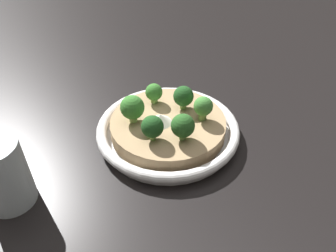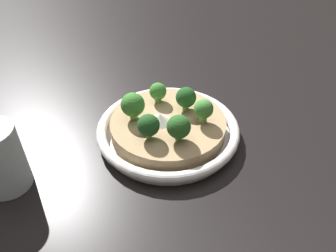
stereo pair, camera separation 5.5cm
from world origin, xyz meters
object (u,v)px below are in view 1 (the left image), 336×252
object	(u,v)px
broccoli_back_left	(183,97)
broccoli_front_left	(132,108)
broccoli_left	(153,93)
broccoli_right	(184,126)
risotto_bowl	(168,128)
broccoli_front	(152,127)
drinking_glass	(2,175)
broccoli_back	(203,107)

from	to	relation	value
broccoli_back_left	broccoli_front_left	size ratio (longest dim) A/B	0.88
broccoli_front_left	broccoli_back_left	bearing A→B (deg)	88.47
broccoli_left	broccoli_right	size ratio (longest dim) A/B	0.82
broccoli_back_left	broccoli_left	bearing A→B (deg)	-132.57
broccoli_left	broccoli_right	world-z (taller)	broccoli_right
risotto_bowl	broccoli_front	bearing A→B (deg)	-51.35
broccoli_front_left	risotto_bowl	bearing A→B (deg)	67.26
broccoli_left	broccoli_front	size ratio (longest dim) A/B	0.86
broccoli_back_left	broccoli_front_left	xyz separation A→B (m)	(-0.00, -0.09, 0.00)
broccoli_front	drinking_glass	distance (m)	0.21
broccoli_back_left	drinking_glass	xyz separation A→B (m)	(0.05, -0.29, -0.01)
broccoli_back_left	drinking_glass	world-z (taller)	drinking_glass
risotto_bowl	broccoli_left	xyz separation A→B (m)	(-0.06, -0.00, 0.04)
broccoli_left	broccoli_back_left	world-z (taller)	broccoli_back_left
broccoli_back	drinking_glass	distance (m)	0.31
broccoli_front_left	broccoli_back	distance (m)	0.11
broccoli_front_left	broccoli_back	xyz separation A→B (m)	(0.04, 0.10, -0.00)
broccoli_back_left	broccoli_front_left	world-z (taller)	broccoli_front_left
risotto_bowl	broccoli_back_left	bearing A→B (deg)	117.18
risotto_bowl	broccoli_front_left	bearing A→B (deg)	-112.74
broccoli_back	broccoli_front_left	bearing A→B (deg)	-112.74
risotto_bowl	broccoli_front_left	size ratio (longest dim) A/B	5.08
broccoli_left	broccoli_front	distance (m)	0.10
broccoli_left	broccoli_back_left	bearing A→B (deg)	47.43
broccoli_front	broccoli_left	bearing A→B (deg)	156.63
broccoli_right	broccoli_left	bearing A→B (deg)	-177.46
broccoli_back	drinking_glass	size ratio (longest dim) A/B	0.42
broccoli_right	drinking_glass	distance (m)	0.26
broccoli_back_left	broccoli_front	world-z (taller)	same
broccoli_right	broccoli_back	distance (m)	0.06
broccoli_right	broccoli_front	xyz separation A→B (m)	(-0.02, -0.04, -0.00)
broccoli_left	broccoli_back_left	size ratio (longest dim) A/B	0.86
broccoli_left	broccoli_back	size ratio (longest dim) A/B	0.86
drinking_glass	broccoli_right	bearing A→B (deg)	85.03
broccoli_left	broccoli_front_left	xyz separation A→B (m)	(0.03, -0.05, 0.01)
broccoli_back_left	broccoli_back	size ratio (longest dim) A/B	1.00
risotto_bowl	broccoli_left	bearing A→B (deg)	-177.40
broccoli_back	broccoli_front	distance (m)	0.09
broccoli_front_left	broccoli_right	size ratio (longest dim) A/B	1.07
broccoli_left	broccoli_right	bearing A→B (deg)	2.54
broccoli_front	risotto_bowl	bearing A→B (deg)	128.65
risotto_bowl	broccoli_right	world-z (taller)	broccoli_right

